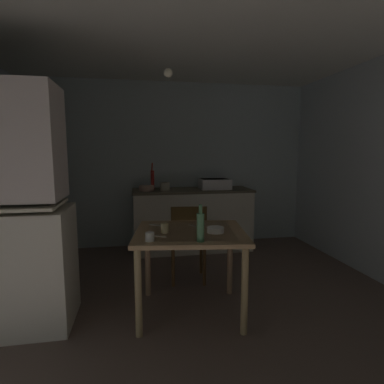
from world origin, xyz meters
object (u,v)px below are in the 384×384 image
at_px(glass_bottle, 200,226).
at_px(sink_basin, 215,184).
at_px(hutch_cabinet, 0,218).
at_px(dining_table, 190,243).
at_px(mixing_bowl_counter, 147,188).
at_px(teacup_mint, 150,237).
at_px(serving_bowl_wide, 215,230).
at_px(hand_pump, 152,178).
at_px(chair_far_side, 188,240).

bearing_deg(glass_bottle, sink_basin, 72.66).
relative_size(hutch_cabinet, glass_bottle, 6.77).
bearing_deg(dining_table, mixing_bowl_counter, 100.26).
distance_m(hutch_cabinet, teacup_mint, 1.22).
relative_size(mixing_bowl_counter, dining_table, 0.20).
bearing_deg(serving_bowl_wide, sink_basin, 75.72).
height_order(sink_basin, serving_bowl_wide, sink_basin).
bearing_deg(hand_pump, mixing_bowl_counter, -133.48).
bearing_deg(teacup_mint, glass_bottle, -12.10).
relative_size(sink_basin, teacup_mint, 6.31).
relative_size(dining_table, chair_far_side, 1.21).
xyz_separation_m(hutch_cabinet, chair_far_side, (1.63, 0.60, -0.45)).
bearing_deg(mixing_bowl_counter, hutch_cabinet, -125.76).
bearing_deg(dining_table, chair_far_side, 81.97).
bearing_deg(mixing_bowl_counter, chair_far_side, -69.64).
bearing_deg(glass_bottle, hand_pump, 96.53).
bearing_deg(chair_far_side, sink_basin, 62.68).
distance_m(sink_basin, chair_far_side, 1.39).
bearing_deg(hutch_cabinet, glass_bottle, -13.60).
distance_m(hutch_cabinet, dining_table, 1.57).
height_order(hutch_cabinet, sink_basin, hutch_cabinet).
distance_m(dining_table, teacup_mint, 0.46).
height_order(teacup_mint, glass_bottle, glass_bottle).
distance_m(hutch_cabinet, serving_bowl_wide, 1.76).
height_order(sink_basin, hand_pump, hand_pump).
bearing_deg(teacup_mint, hutch_cabinet, 165.90).
bearing_deg(hutch_cabinet, chair_far_side, 20.12).
relative_size(sink_basin, dining_table, 0.41).
xyz_separation_m(sink_basin, hand_pump, (-0.91, 0.05, 0.09)).
bearing_deg(hand_pump, serving_bowl_wide, -77.36).
relative_size(sink_basin, glass_bottle, 1.50).
height_order(hand_pump, serving_bowl_wide, hand_pump).
height_order(mixing_bowl_counter, chair_far_side, mixing_bowl_counter).
bearing_deg(serving_bowl_wide, hutch_cabinet, 175.54).
height_order(hutch_cabinet, teacup_mint, hutch_cabinet).
height_order(hutch_cabinet, chair_far_side, hutch_cabinet).
height_order(hand_pump, glass_bottle, hand_pump).
relative_size(chair_far_side, glass_bottle, 3.00).
bearing_deg(chair_far_side, hutch_cabinet, -159.88).
bearing_deg(teacup_mint, sink_basin, 62.81).
bearing_deg(teacup_mint, serving_bowl_wide, 15.59).
relative_size(sink_basin, mixing_bowl_counter, 2.08).
bearing_deg(glass_bottle, dining_table, 93.88).
height_order(chair_far_side, glass_bottle, glass_bottle).
bearing_deg(dining_table, glass_bottle, -86.12).
bearing_deg(hand_pump, hutch_cabinet, -126.22).
relative_size(dining_table, teacup_mint, 15.23).
bearing_deg(chair_far_side, hand_pump, 104.90).
relative_size(hand_pump, serving_bowl_wide, 2.66).
bearing_deg(serving_bowl_wide, mixing_bowl_counter, 105.91).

